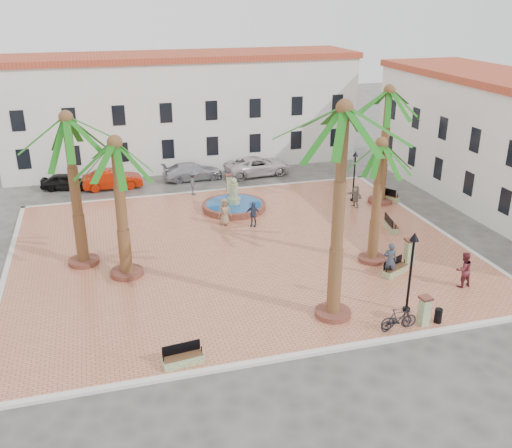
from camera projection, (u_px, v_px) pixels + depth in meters
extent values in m
plane|color=#56544F|center=(240.00, 251.00, 33.81)|extent=(120.00, 120.00, 0.00)
cube|color=#D47B58|center=(240.00, 250.00, 33.78)|extent=(26.00, 22.00, 0.15)
cube|color=silver|center=(204.00, 192.00, 43.58)|extent=(26.30, 0.30, 0.16)
cube|color=silver|center=(305.00, 354.00, 23.97)|extent=(26.30, 0.30, 0.16)
cube|color=silver|center=(433.00, 227.00, 37.08)|extent=(0.30, 22.30, 0.16)
cube|color=silver|center=(5.00, 277.00, 30.47)|extent=(0.30, 22.30, 0.16)
cube|color=white|center=(183.00, 112.00, 49.94)|extent=(30.00, 7.00, 9.00)
cube|color=#B8452B|center=(180.00, 56.00, 48.16)|extent=(30.40, 7.40, 0.50)
cube|color=black|center=(24.00, 159.00, 44.37)|extent=(1.00, 0.12, 1.60)
cube|color=black|center=(74.00, 156.00, 45.32)|extent=(1.00, 0.12, 1.60)
cube|color=black|center=(122.00, 152.00, 46.27)|extent=(1.00, 0.12, 1.60)
cube|color=black|center=(168.00, 149.00, 47.23)|extent=(1.00, 0.12, 1.60)
cube|color=black|center=(212.00, 146.00, 48.18)|extent=(1.00, 0.12, 1.60)
cube|color=black|center=(255.00, 143.00, 49.13)|extent=(1.00, 0.12, 1.60)
cube|color=black|center=(296.00, 140.00, 50.08)|extent=(1.00, 0.12, 1.60)
cube|color=black|center=(335.00, 137.00, 51.04)|extent=(1.00, 0.12, 1.60)
cube|color=black|center=(18.00, 121.00, 43.24)|extent=(1.00, 0.12, 1.60)
cube|color=black|center=(69.00, 118.00, 44.19)|extent=(1.00, 0.12, 1.60)
cube|color=black|center=(119.00, 115.00, 45.15)|extent=(1.00, 0.12, 1.60)
cube|color=black|center=(166.00, 113.00, 46.10)|extent=(1.00, 0.12, 1.60)
cube|color=black|center=(211.00, 110.00, 47.05)|extent=(1.00, 0.12, 1.60)
cube|color=black|center=(255.00, 108.00, 48.00)|extent=(1.00, 0.12, 1.60)
cube|color=black|center=(297.00, 106.00, 48.96)|extent=(1.00, 0.12, 1.60)
cube|color=black|center=(337.00, 104.00, 49.91)|extent=(1.00, 0.12, 1.60)
cube|color=black|center=(506.00, 201.00, 35.35)|extent=(0.12, 1.00, 1.60)
cube|color=black|center=(469.00, 183.00, 38.66)|extent=(0.12, 1.00, 1.60)
cube|color=black|center=(439.00, 168.00, 41.97)|extent=(0.12, 1.00, 1.60)
cube|color=black|center=(412.00, 156.00, 45.28)|extent=(0.12, 1.00, 1.60)
cube|color=black|center=(390.00, 145.00, 48.59)|extent=(0.12, 1.00, 1.60)
cube|color=black|center=(476.00, 140.00, 37.53)|extent=(0.12, 1.00, 1.60)
cube|color=black|center=(444.00, 128.00, 40.84)|extent=(0.12, 1.00, 1.60)
cube|color=black|center=(416.00, 118.00, 44.15)|extent=(0.12, 1.00, 1.60)
cube|color=black|center=(393.00, 109.00, 47.46)|extent=(0.12, 1.00, 1.60)
cylinder|color=brown|center=(234.00, 206.00, 39.83)|extent=(4.44, 4.44, 0.42)
cylinder|color=#194C8C|center=(234.00, 204.00, 39.76)|extent=(3.91, 3.91, 0.06)
cylinder|color=#92A471|center=(234.00, 203.00, 39.75)|extent=(0.95, 0.95, 0.85)
cylinder|color=#92A471|center=(234.00, 192.00, 39.44)|extent=(0.63, 0.63, 1.27)
sphere|color=#92A471|center=(234.00, 181.00, 39.14)|extent=(0.46, 0.46, 0.46)
cylinder|color=brown|center=(84.00, 261.00, 31.85)|extent=(1.69, 1.69, 0.25)
cylinder|color=brown|center=(75.00, 192.00, 30.30)|extent=(0.55, 0.55, 7.95)
sphere|color=brown|center=(66.00, 117.00, 28.81)|extent=(0.74, 0.74, 0.74)
cylinder|color=brown|center=(127.00, 273.00, 30.54)|extent=(1.75, 1.75, 0.26)
cylinder|color=brown|center=(121.00, 209.00, 29.18)|extent=(0.57, 0.57, 6.99)
sphere|color=brown|center=(115.00, 142.00, 27.87)|extent=(0.77, 0.77, 0.77)
cylinder|color=brown|center=(333.00, 313.00, 26.71)|extent=(1.69, 1.69, 0.25)
cylinder|color=brown|center=(338.00, 216.00, 24.88)|extent=(0.55, 0.55, 9.46)
sphere|color=brown|center=(345.00, 108.00, 23.10)|extent=(0.74, 0.74, 0.74)
cylinder|color=brown|center=(372.00, 258.00, 32.20)|extent=(1.52, 1.52, 0.23)
cylinder|color=brown|center=(377.00, 202.00, 30.92)|extent=(0.50, 0.50, 6.56)
sphere|color=brown|center=(382.00, 143.00, 29.69)|extent=(0.67, 0.67, 0.67)
cylinder|color=brown|center=(380.00, 201.00, 41.16)|extent=(1.74, 1.74, 0.26)
cylinder|color=brown|center=(385.00, 146.00, 39.65)|extent=(0.57, 0.57, 7.76)
sphere|color=brown|center=(389.00, 90.00, 38.20)|extent=(0.76, 0.76, 0.76)
cube|color=#92A471|center=(183.00, 361.00, 23.13)|extent=(1.73, 0.71, 0.37)
cube|color=#56351E|center=(183.00, 356.00, 23.05)|extent=(1.64, 0.65, 0.06)
cube|color=black|center=(181.00, 348.00, 23.13)|extent=(1.59, 0.23, 0.47)
cylinder|color=black|center=(163.00, 358.00, 22.72)|extent=(0.05, 0.05, 0.28)
cylinder|color=black|center=(202.00, 349.00, 23.29)|extent=(0.05, 0.05, 0.28)
cube|color=#92A471|center=(395.00, 271.00, 30.59)|extent=(1.71, 1.15, 0.37)
cube|color=#56351E|center=(396.00, 268.00, 30.51)|extent=(1.60, 1.07, 0.05)
cube|color=black|center=(393.00, 262.00, 30.56)|extent=(1.43, 0.69, 0.46)
cylinder|color=black|center=(387.00, 270.00, 30.00)|extent=(0.05, 0.05, 0.27)
cylinder|color=black|center=(404.00, 262.00, 30.94)|extent=(0.05, 0.05, 0.27)
cube|color=#92A471|center=(391.00, 227.00, 36.37)|extent=(0.82, 1.76, 0.38)
cube|color=#56351E|center=(392.00, 224.00, 36.28)|extent=(0.75, 1.66, 0.06)
cube|color=black|center=(389.00, 220.00, 36.17)|extent=(0.34, 1.59, 0.47)
cylinder|color=black|center=(396.00, 227.00, 35.50)|extent=(0.05, 0.05, 0.28)
cylinder|color=black|center=(388.00, 217.00, 36.98)|extent=(0.05, 0.05, 0.28)
cube|color=#92A471|center=(386.00, 197.00, 41.55)|extent=(1.45, 1.95, 0.43)
cube|color=#56351E|center=(386.00, 194.00, 41.46)|extent=(1.35, 1.83, 0.06)
cube|color=black|center=(385.00, 191.00, 41.20)|extent=(0.94, 1.60, 0.53)
cylinder|color=black|center=(397.00, 195.00, 40.82)|extent=(0.05, 0.05, 0.32)
cylinder|color=black|center=(376.00, 190.00, 42.00)|extent=(0.05, 0.05, 0.32)
cylinder|color=black|center=(406.00, 309.00, 27.10)|extent=(0.36, 0.36, 0.16)
cylinder|color=black|center=(410.00, 275.00, 26.41)|extent=(0.12, 0.12, 3.60)
cone|color=black|center=(415.00, 236.00, 25.68)|extent=(0.44, 0.44, 0.40)
sphere|color=beige|center=(414.00, 240.00, 25.74)|extent=(0.24, 0.24, 0.24)
cylinder|color=black|center=(352.00, 200.00, 41.51)|extent=(0.33, 0.33, 0.15)
cylinder|color=black|center=(354.00, 178.00, 40.88)|extent=(0.11, 0.11, 3.29)
cone|color=black|center=(356.00, 154.00, 40.21)|extent=(0.40, 0.40, 0.37)
sphere|color=beige|center=(355.00, 156.00, 40.27)|extent=(0.22, 0.22, 0.22)
cube|color=#92A471|center=(424.00, 312.00, 25.74)|extent=(0.46, 0.46, 1.33)
cube|color=brown|center=(426.00, 298.00, 25.47)|extent=(0.57, 0.57, 0.10)
cube|color=#92A471|center=(229.00, 184.00, 43.25)|extent=(0.39, 0.39, 1.24)
cube|color=brown|center=(229.00, 175.00, 43.00)|extent=(0.49, 0.49, 0.10)
cube|color=#92A471|center=(409.00, 253.00, 31.46)|extent=(0.45, 0.45, 1.45)
cube|color=brown|center=(411.00, 240.00, 31.16)|extent=(0.57, 0.57, 0.11)
cylinder|color=black|center=(438.00, 316.00, 26.06)|extent=(0.35, 0.35, 0.69)
imported|color=#333B4B|center=(390.00, 260.00, 30.03)|extent=(0.83, 0.68, 1.95)
imported|color=black|center=(397.00, 321.00, 25.48)|extent=(1.70, 0.78, 0.86)
imported|color=maroon|center=(463.00, 270.00, 29.05)|extent=(0.98, 0.79, 1.90)
imported|color=black|center=(399.00, 319.00, 25.48)|extent=(1.74, 0.55, 1.04)
imported|color=#8F7355|center=(225.00, 212.00, 36.86)|extent=(0.90, 0.61, 1.79)
imported|color=navy|center=(253.00, 214.00, 36.69)|extent=(1.03, 0.87, 1.65)
imported|color=#46464A|center=(194.00, 183.00, 42.45)|extent=(0.96, 1.32, 1.84)
imported|color=gray|center=(356.00, 196.00, 40.07)|extent=(0.84, 1.51, 1.56)
imported|color=black|center=(65.00, 181.00, 44.21)|extent=(3.89, 2.18, 1.25)
imported|color=#A81B04|center=(113.00, 179.00, 44.33)|extent=(4.56, 1.64, 1.50)
imported|color=#ABACB4|center=(192.00, 171.00, 46.49)|extent=(4.95, 2.23, 1.41)
imported|color=silver|center=(257.00, 166.00, 47.69)|extent=(5.73, 3.03, 1.54)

